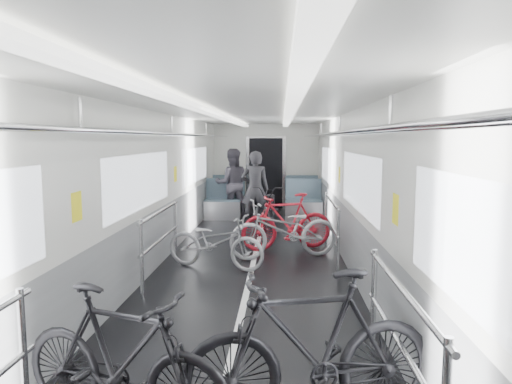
{
  "coord_description": "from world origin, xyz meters",
  "views": [
    {
      "loc": [
        0.44,
        -6.12,
        1.98
      ],
      "look_at": [
        0.0,
        1.82,
        1.05
      ],
      "focal_mm": 32.0,
      "sensor_mm": 36.0,
      "label": 1
    }
  ],
  "objects_px": {
    "bike_left_far": "(215,242)",
    "bike_right_mid": "(285,229)",
    "person_seated": "(232,184)",
    "bike_left_mid": "(122,359)",
    "bike_right_far": "(287,222)",
    "bike_right_near": "(311,347)",
    "bike_aisle": "(270,206)",
    "person_standing": "(255,189)"
  },
  "relations": [
    {
      "from": "bike_aisle",
      "to": "person_seated",
      "type": "height_order",
      "value": "person_seated"
    },
    {
      "from": "bike_aisle",
      "to": "person_standing",
      "type": "distance_m",
      "value": 0.51
    },
    {
      "from": "bike_right_near",
      "to": "bike_right_mid",
      "type": "height_order",
      "value": "bike_right_near"
    },
    {
      "from": "bike_right_mid",
      "to": "person_seated",
      "type": "bearing_deg",
      "value": -178.94
    },
    {
      "from": "bike_right_far",
      "to": "person_seated",
      "type": "distance_m",
      "value": 3.5
    },
    {
      "from": "bike_right_far",
      "to": "person_seated",
      "type": "relative_size",
      "value": 0.97
    },
    {
      "from": "bike_right_near",
      "to": "bike_right_mid",
      "type": "relative_size",
      "value": 0.98
    },
    {
      "from": "bike_left_mid",
      "to": "person_standing",
      "type": "relative_size",
      "value": 0.97
    },
    {
      "from": "bike_aisle",
      "to": "person_seated",
      "type": "distance_m",
      "value": 1.58
    },
    {
      "from": "bike_left_far",
      "to": "bike_right_near",
      "type": "relative_size",
      "value": 0.87
    },
    {
      "from": "bike_right_mid",
      "to": "bike_aisle",
      "type": "height_order",
      "value": "bike_right_mid"
    },
    {
      "from": "bike_right_far",
      "to": "bike_left_mid",
      "type": "bearing_deg",
      "value": -31.53
    },
    {
      "from": "bike_right_near",
      "to": "bike_aisle",
      "type": "relative_size",
      "value": 0.98
    },
    {
      "from": "bike_right_near",
      "to": "person_seated",
      "type": "bearing_deg",
      "value": 176.35
    },
    {
      "from": "bike_right_near",
      "to": "person_standing",
      "type": "bearing_deg",
      "value": 172.83
    },
    {
      "from": "person_seated",
      "to": "bike_left_far",
      "type": "bearing_deg",
      "value": 82.67
    },
    {
      "from": "person_standing",
      "to": "bike_left_far",
      "type": "bearing_deg",
      "value": 81.56
    },
    {
      "from": "bike_left_far",
      "to": "bike_right_far",
      "type": "bearing_deg",
      "value": -25.31
    },
    {
      "from": "bike_right_far",
      "to": "person_standing",
      "type": "xyz_separation_m",
      "value": [
        -0.7,
        2.14,
        0.35
      ]
    },
    {
      "from": "bike_right_mid",
      "to": "bike_right_far",
      "type": "relative_size",
      "value": 1.1
    },
    {
      "from": "bike_right_far",
      "to": "person_standing",
      "type": "distance_m",
      "value": 2.28
    },
    {
      "from": "bike_right_mid",
      "to": "bike_right_far",
      "type": "distance_m",
      "value": 0.6
    },
    {
      "from": "bike_left_far",
      "to": "bike_aisle",
      "type": "bearing_deg",
      "value": 3.47
    },
    {
      "from": "bike_right_near",
      "to": "bike_aisle",
      "type": "bearing_deg",
      "value": 170.17
    },
    {
      "from": "bike_right_far",
      "to": "bike_aisle",
      "type": "relative_size",
      "value": 0.91
    },
    {
      "from": "bike_right_mid",
      "to": "bike_aisle",
      "type": "bearing_deg",
      "value": 169.08
    },
    {
      "from": "bike_right_mid",
      "to": "person_standing",
      "type": "xyz_separation_m",
      "value": [
        -0.65,
        2.74,
        0.37
      ]
    },
    {
      "from": "bike_right_mid",
      "to": "person_standing",
      "type": "distance_m",
      "value": 2.84
    },
    {
      "from": "bike_right_far",
      "to": "bike_aisle",
      "type": "distance_m",
      "value": 2.07
    },
    {
      "from": "bike_right_near",
      "to": "bike_left_far",
      "type": "bearing_deg",
      "value": -175.73
    },
    {
      "from": "bike_left_mid",
      "to": "bike_right_near",
      "type": "height_order",
      "value": "bike_right_near"
    },
    {
      "from": "bike_left_far",
      "to": "bike_right_near",
      "type": "bearing_deg",
      "value": -145.8
    },
    {
      "from": "bike_left_far",
      "to": "bike_right_far",
      "type": "height_order",
      "value": "bike_right_far"
    },
    {
      "from": "bike_left_far",
      "to": "bike_right_mid",
      "type": "distance_m",
      "value": 1.24
    },
    {
      "from": "person_standing",
      "to": "bike_right_far",
      "type": "bearing_deg",
      "value": 106.55
    },
    {
      "from": "person_seated",
      "to": "bike_aisle",
      "type": "bearing_deg",
      "value": 119.56
    },
    {
      "from": "bike_left_mid",
      "to": "person_seated",
      "type": "bearing_deg",
      "value": 19.34
    },
    {
      "from": "bike_left_mid",
      "to": "bike_aisle",
      "type": "height_order",
      "value": "bike_left_mid"
    },
    {
      "from": "bike_left_mid",
      "to": "bike_right_near",
      "type": "xyz_separation_m",
      "value": [
        1.28,
        0.14,
        0.05
      ]
    },
    {
      "from": "bike_left_mid",
      "to": "bike_right_far",
      "type": "height_order",
      "value": "bike_right_far"
    },
    {
      "from": "bike_right_mid",
      "to": "bike_right_far",
      "type": "xyz_separation_m",
      "value": [
        0.05,
        0.6,
        0.02
      ]
    },
    {
      "from": "bike_left_far",
      "to": "bike_aisle",
      "type": "height_order",
      "value": "bike_aisle"
    }
  ]
}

